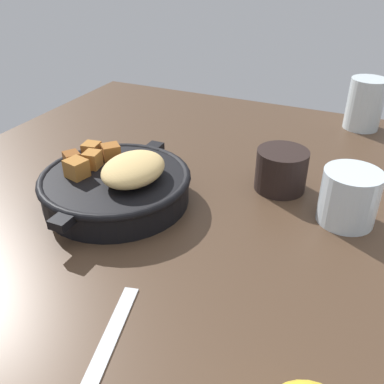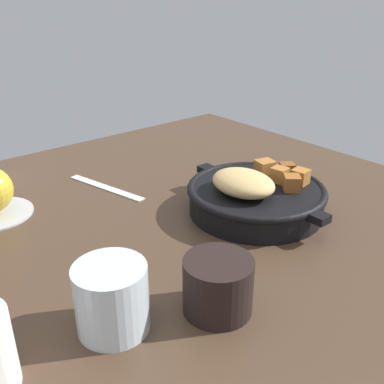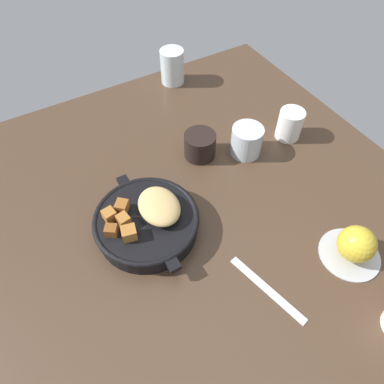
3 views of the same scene
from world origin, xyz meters
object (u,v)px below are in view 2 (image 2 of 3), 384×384
object	(u,v)px
cast_iron_skillet	(255,195)
butter_knife	(108,187)
water_glass_short	(112,298)
coffee_mug_dark	(218,286)

from	to	relation	value
cast_iron_skillet	butter_knife	bearing A→B (deg)	29.21
cast_iron_skillet	water_glass_short	xyz separation A→B (cm)	(-8.75, 31.72, 0.81)
butter_knife	water_glass_short	world-z (taller)	water_glass_short
coffee_mug_dark	cast_iron_skillet	bearing A→B (deg)	-56.90
cast_iron_skillet	butter_knife	xyz separation A→B (cm)	(23.98, 13.41, -2.85)
coffee_mug_dark	water_glass_short	world-z (taller)	water_glass_short
cast_iron_skillet	butter_knife	world-z (taller)	cast_iron_skillet
cast_iron_skillet	butter_knife	distance (cm)	27.63
butter_knife	water_glass_short	bearing A→B (deg)	137.13
cast_iron_skillet	coffee_mug_dark	world-z (taller)	cast_iron_skillet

